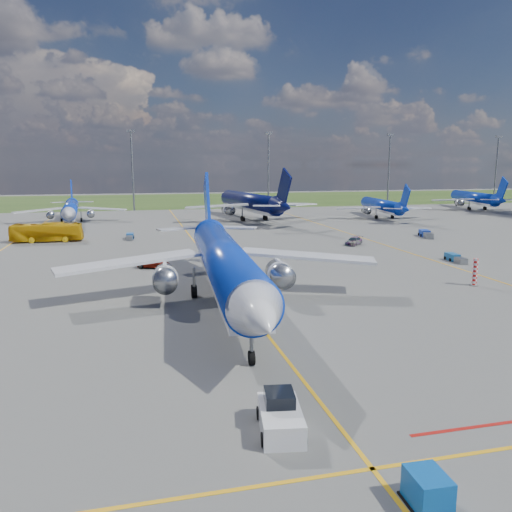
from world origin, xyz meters
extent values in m
plane|color=#555552|center=(0.00, 0.00, 0.00)|extent=(400.00, 400.00, 0.00)
cube|color=#2D4719|center=(0.00, 150.00, 0.00)|extent=(400.00, 80.00, 0.01)
cube|color=#EDA814|center=(0.00, 30.00, 0.01)|extent=(0.25, 160.00, 0.02)
cube|color=#EDA814|center=(0.00, -20.00, 0.01)|extent=(60.00, 0.25, 0.02)
cube|color=#EDA814|center=(30.00, 40.00, 0.01)|extent=(0.25, 120.00, 0.02)
cube|color=#A5140F|center=(8.00, -18.00, 0.01)|extent=(10.00, 0.25, 0.02)
cylinder|color=slate|center=(-10.00, 110.00, 11.00)|extent=(0.50, 0.50, 22.00)
cube|color=slate|center=(-10.00, 110.00, 22.30)|extent=(2.20, 0.50, 0.80)
cylinder|color=slate|center=(30.00, 110.00, 11.00)|extent=(0.50, 0.50, 22.00)
cube|color=slate|center=(30.00, 110.00, 22.30)|extent=(2.20, 0.50, 0.80)
cylinder|color=slate|center=(70.00, 110.00, 11.00)|extent=(0.50, 0.50, 22.00)
cube|color=slate|center=(70.00, 110.00, 22.30)|extent=(2.20, 0.50, 0.80)
cylinder|color=slate|center=(110.00, 110.00, 11.00)|extent=(0.50, 0.50, 22.00)
cube|color=slate|center=(110.00, 110.00, 22.30)|extent=(2.20, 0.50, 0.80)
cylinder|color=red|center=(26.00, 8.00, 1.50)|extent=(0.50, 0.50, 3.00)
cube|color=silver|center=(-2.99, -16.05, 0.59)|extent=(2.58, 4.08, 1.18)
cube|color=black|center=(-2.90, -15.51, 1.41)|extent=(1.69, 1.84, 0.82)
cube|color=slate|center=(-2.61, -13.72, 0.50)|extent=(0.57, 2.19, 0.18)
cube|color=#0B4FA2|center=(0.94, -22.66, 0.68)|extent=(1.42, 1.75, 1.36)
imported|color=gold|center=(-24.43, 52.40, 1.63)|extent=(11.78, 3.11, 3.26)
imported|color=#999999|center=(-7.57, 25.76, 0.57)|extent=(4.49, 3.01, 1.15)
imported|color=#999999|center=(25.12, 37.16, 0.63)|extent=(4.34, 4.29, 1.26)
cube|color=#185591|center=(32.52, 21.34, 0.49)|extent=(1.49, 2.42, 0.97)
cube|color=slate|center=(32.27, 19.06, 0.40)|extent=(1.25, 1.87, 0.79)
cube|color=#1A549F|center=(-10.73, 53.04, 0.47)|extent=(1.29, 2.27, 0.94)
cube|color=slate|center=(-10.83, 50.83, 0.38)|extent=(1.09, 1.75, 0.77)
cube|color=#1C3BA8|center=(41.93, 43.28, 0.59)|extent=(2.29, 3.13, 1.18)
cube|color=slate|center=(41.07, 40.62, 0.48)|extent=(1.89, 2.45, 0.97)
camera|label=1|loc=(-9.46, -37.80, 12.94)|focal=35.00mm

